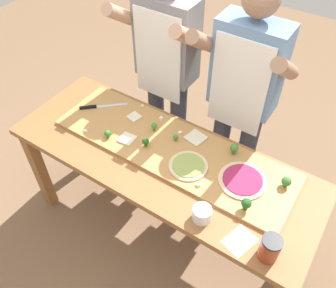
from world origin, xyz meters
TOP-DOWN VIEW (x-y plane):
  - ground_plane at (0.00, 0.00)m, footprint 8.00×8.00m
  - prep_table at (0.00, 0.00)m, footprint 1.86×0.68m
  - cutting_board at (0.02, 0.08)m, footprint 1.47×0.45m
  - chefs_knife at (-0.59, 0.11)m, footprint 0.24×0.23m
  - pizza_whole_beet_magenta at (0.47, 0.07)m, footprint 0.26×0.26m
  - pizza_whole_pesto_green at (0.18, 0.00)m, footprint 0.22×0.22m
  - pizza_slice_center at (-0.32, 0.16)m, footprint 0.09×0.09m
  - pizza_slice_far_left at (-0.24, -0.02)m, footprint 0.09×0.09m
  - pizza_slice_near_right at (0.10, 0.21)m, footprint 0.13×0.13m
  - broccoli_floret_back_right at (0.34, 0.23)m, footprint 0.05×0.05m
  - broccoli_floret_front_mid at (-0.15, 0.14)m, footprint 0.04×0.04m
  - broccoli_floret_back_mid at (0.67, 0.17)m, footprint 0.05×0.05m
  - broccoli_floret_back_left at (-0.35, -0.07)m, footprint 0.04×0.04m
  - broccoli_floret_center_left at (-0.12, 0.00)m, footprint 0.04×0.04m
  - broccoli_floret_front_right at (0.56, -0.08)m, footprint 0.05×0.05m
  - broccoli_floret_center_right at (0.01, 0.14)m, footprint 0.03×0.03m
  - cheese_crumble_a at (0.29, -0.09)m, footprint 0.02×0.02m
  - cheese_crumble_b at (-0.49, -0.11)m, footprint 0.02×0.02m
  - cheese_crumble_c at (-0.17, 0.24)m, footprint 0.02×0.02m
  - cheese_crumble_d at (0.00, 0.19)m, footprint 0.02×0.02m
  - cheese_crumble_e at (-0.34, 0.27)m, footprint 0.02×0.02m
  - flour_cup at (0.40, -0.24)m, footprint 0.10×0.10m
  - sauce_jar at (0.75, -0.25)m, footprint 0.09×0.09m
  - recipe_note at (0.61, -0.25)m, footprint 0.15×0.17m
  - cook_left at (-0.34, 0.56)m, footprint 0.54×0.39m
  - cook_right at (0.22, 0.56)m, footprint 0.54×0.39m

SIDE VIEW (x-z plane):
  - ground_plane at x=0.00m, z-range 0.00..0.00m
  - prep_table at x=0.00m, z-range 0.29..1.09m
  - recipe_note at x=0.61m, z-range 0.80..0.80m
  - cutting_board at x=0.02m, z-range 0.80..0.82m
  - chefs_knife at x=-0.59m, z-range 0.82..0.83m
  - pizza_slice_center at x=-0.32m, z-range 0.82..0.83m
  - pizza_slice_far_left at x=-0.24m, z-range 0.82..0.83m
  - pizza_slice_near_right at x=0.10m, z-range 0.82..0.83m
  - pizza_whole_pesto_green at x=0.18m, z-range 0.82..0.83m
  - pizza_whole_beet_magenta at x=0.47m, z-range 0.82..0.83m
  - cheese_crumble_e at x=-0.34m, z-range 0.82..0.84m
  - cheese_crumble_b at x=-0.49m, z-range 0.82..0.84m
  - cheese_crumble_a at x=0.29m, z-range 0.82..0.84m
  - cheese_crumble_d at x=0.00m, z-range 0.82..0.84m
  - cheese_crumble_c at x=-0.17m, z-range 0.82..0.84m
  - flour_cup at x=0.40m, z-range 0.79..0.87m
  - broccoli_floret_center_right at x=0.01m, z-range 0.82..0.87m
  - broccoli_floret_back_left at x=-0.35m, z-range 0.82..0.88m
  - broccoli_floret_front_mid at x=-0.15m, z-range 0.83..0.88m
  - broccoli_floret_center_left at x=-0.12m, z-range 0.83..0.88m
  - broccoli_floret_back_mid at x=0.67m, z-range 0.82..0.89m
  - broccoli_floret_back_right at x=0.34m, z-range 0.83..0.90m
  - broccoli_floret_front_right at x=0.56m, z-range 0.83..0.90m
  - sauce_jar at x=0.75m, z-range 0.80..0.94m
  - cook_left at x=-0.34m, z-range 0.16..1.83m
  - cook_right at x=0.22m, z-range 0.16..1.83m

